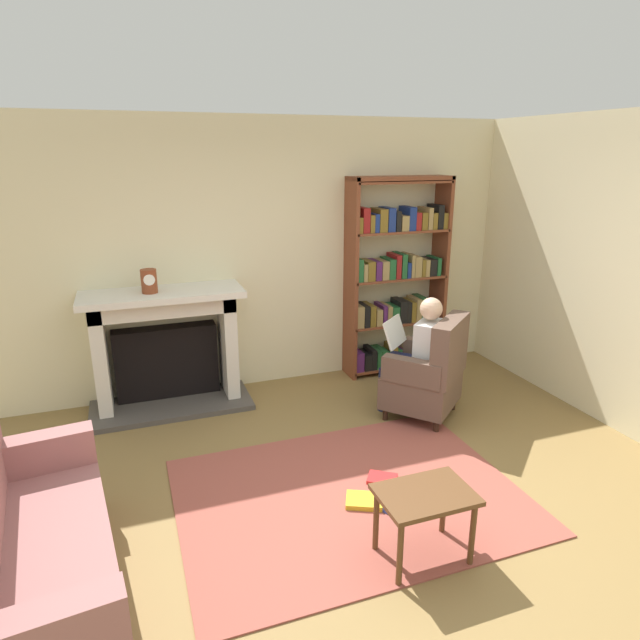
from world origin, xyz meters
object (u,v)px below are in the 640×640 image
(mantel_clock, at_px, (149,281))
(seated_reader, at_px, (418,351))
(bookshelf, at_px, (396,280))
(sofa_floral, at_px, (29,560))
(armchair_reading, at_px, (429,374))
(side_table, at_px, (425,503))
(fireplace, at_px, (166,345))

(mantel_clock, relative_size, seated_reader, 0.19)
(bookshelf, distance_m, seated_reader, 1.17)
(sofa_floral, bearing_deg, armchair_reading, -74.88)
(bookshelf, xyz_separation_m, side_table, (-1.21, -2.75, -0.65))
(fireplace, distance_m, seated_reader, 2.37)
(mantel_clock, distance_m, bookshelf, 2.56)
(sofa_floral, height_order, side_table, sofa_floral)
(fireplace, xyz_separation_m, sofa_floral, (-0.91, -2.35, -0.28))
(armchair_reading, height_order, sofa_floral, armchair_reading)
(bookshelf, bearing_deg, armchair_reading, -101.34)
(armchair_reading, relative_size, seated_reader, 0.85)
(mantel_clock, bearing_deg, fireplace, 44.62)
(seated_reader, bearing_deg, armchair_reading, 90.00)
(mantel_clock, height_order, armchair_reading, mantel_clock)
(fireplace, bearing_deg, bookshelf, 0.80)
(fireplace, relative_size, sofa_floral, 0.84)
(seated_reader, bearing_deg, side_table, 21.04)
(mantel_clock, height_order, bookshelf, bookshelf)
(mantel_clock, bearing_deg, armchair_reading, -23.33)
(fireplace, xyz_separation_m, mantel_clock, (-0.10, -0.10, 0.65))
(fireplace, relative_size, mantel_clock, 6.97)
(side_table, bearing_deg, armchair_reading, 58.62)
(mantel_clock, xyz_separation_m, sofa_floral, (-0.81, -2.25, -0.94))
(armchair_reading, distance_m, side_table, 1.89)
(fireplace, xyz_separation_m, seated_reader, (2.14, -1.01, 0.02))
(mantel_clock, relative_size, sofa_floral, 0.12)
(bookshelf, height_order, sofa_floral, bookshelf)
(fireplace, relative_size, armchair_reading, 1.54)
(fireplace, height_order, armchair_reading, fireplace)
(fireplace, xyz_separation_m, bookshelf, (2.45, 0.03, 0.43))
(fireplace, xyz_separation_m, armchair_reading, (2.22, -1.10, -0.18))
(mantel_clock, distance_m, sofa_floral, 2.57)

